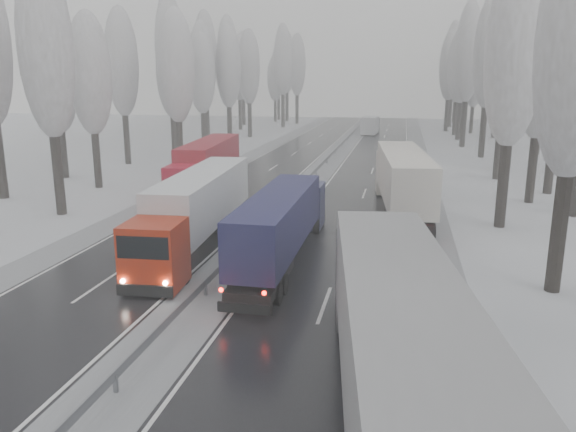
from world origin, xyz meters
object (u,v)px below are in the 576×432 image
(truck_cream_box, at_px, (402,177))
(box_truck_distant, at_px, (370,125))
(truck_blue_box, at_px, (283,220))
(truck_red_red, at_px, (207,163))
(truck_red_white, at_px, (198,206))
(truck_grey_tarp, at_px, (396,335))

(truck_cream_box, height_order, box_truck_distant, truck_cream_box)
(truck_blue_box, distance_m, truck_cream_box, 13.47)
(truck_blue_box, distance_m, truck_red_red, 19.76)
(box_truck_distant, xyz_separation_m, truck_red_white, (-5.53, -68.88, 0.84))
(truck_grey_tarp, distance_m, truck_red_red, 34.39)
(truck_cream_box, height_order, truck_red_red, truck_cream_box)
(truck_red_white, distance_m, truck_red_red, 16.26)
(truck_cream_box, bearing_deg, truck_grey_tarp, -95.78)
(truck_red_white, bearing_deg, box_truck_distant, 81.73)
(truck_blue_box, bearing_deg, truck_cream_box, 63.77)
(truck_grey_tarp, distance_m, truck_blue_box, 14.70)
(truck_grey_tarp, xyz_separation_m, truck_red_white, (-11.10, 14.93, -0.29))
(truck_cream_box, distance_m, truck_red_white, 15.36)
(truck_grey_tarp, bearing_deg, box_truck_distant, 85.82)
(truck_blue_box, height_order, truck_red_red, truck_red_red)
(truck_grey_tarp, distance_m, truck_cream_box, 25.55)
(truck_red_white, bearing_deg, truck_blue_box, -19.58)
(truck_red_white, relative_size, truck_red_red, 0.99)
(truck_grey_tarp, xyz_separation_m, truck_cream_box, (-0.00, 25.55, -0.07))
(box_truck_distant, distance_m, truck_red_white, 69.11)
(truck_red_white, bearing_deg, truck_grey_tarp, -57.04)
(truck_blue_box, xyz_separation_m, truck_red_red, (-10.13, 16.96, 0.23))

